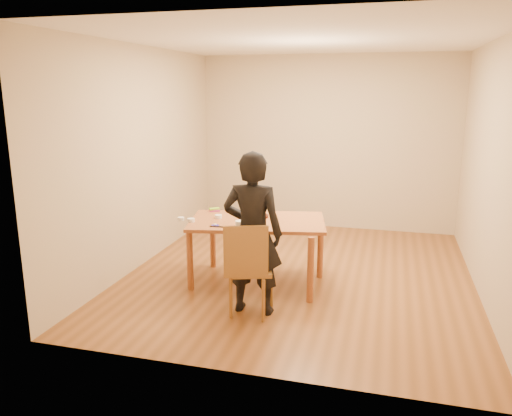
% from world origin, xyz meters
% --- Properties ---
extents(room_shell, '(4.00, 4.50, 2.70)m').
position_xyz_m(room_shell, '(0.00, 0.34, 1.35)').
color(room_shell, brown).
rests_on(room_shell, ground).
extents(dining_table, '(1.63, 1.16, 0.04)m').
position_xyz_m(dining_table, '(-0.42, -0.40, 0.73)').
color(dining_table, brown).
rests_on(dining_table, floor).
extents(dining_chair, '(0.48, 0.48, 0.04)m').
position_xyz_m(dining_chair, '(-0.27, -1.17, 0.45)').
color(dining_chair, brown).
rests_on(dining_chair, floor).
extents(cake_plate, '(0.27, 0.27, 0.02)m').
position_xyz_m(cake_plate, '(-0.46, -0.25, 0.76)').
color(cake_plate, '#B9220C').
rests_on(cake_plate, dining_table).
extents(cake, '(0.20, 0.20, 0.06)m').
position_xyz_m(cake, '(-0.46, -0.25, 0.80)').
color(cake, white).
rests_on(cake, cake_plate).
extents(frosting_dome, '(0.20, 0.20, 0.03)m').
position_xyz_m(frosting_dome, '(-0.46, -0.25, 0.85)').
color(frosting_dome, white).
rests_on(frosting_dome, cake).
extents(frosting_tub, '(0.10, 0.10, 0.09)m').
position_xyz_m(frosting_tub, '(-0.50, -0.79, 0.79)').
color(frosting_tub, white).
rests_on(frosting_tub, dining_table).
extents(frosting_lid, '(0.08, 0.08, 0.01)m').
position_xyz_m(frosting_lid, '(-0.79, -0.74, 0.75)').
color(frosting_lid, '#261AA9').
rests_on(frosting_lid, dining_table).
extents(frosting_dollop, '(0.04, 0.04, 0.02)m').
position_xyz_m(frosting_dollop, '(-0.79, -0.74, 0.76)').
color(frosting_dollop, white).
rests_on(frosting_dollop, frosting_lid).
extents(ramekin_green, '(0.08, 0.08, 0.04)m').
position_xyz_m(ramekin_green, '(-1.10, -0.66, 0.77)').
color(ramekin_green, white).
rests_on(ramekin_green, dining_table).
extents(ramekin_yellow, '(0.08, 0.08, 0.04)m').
position_xyz_m(ramekin_yellow, '(-0.87, -0.43, 0.77)').
color(ramekin_yellow, white).
rests_on(ramekin_yellow, dining_table).
extents(ramekin_multi, '(0.08, 0.08, 0.04)m').
position_xyz_m(ramekin_multi, '(-1.24, -0.63, 0.77)').
color(ramekin_multi, white).
rests_on(ramekin_multi, dining_table).
extents(candy_box_pink, '(0.14, 0.11, 0.02)m').
position_xyz_m(candy_box_pink, '(-1.02, -0.13, 0.76)').
color(candy_box_pink, '#C02D74').
rests_on(candy_box_pink, dining_table).
extents(candy_box_green, '(0.13, 0.12, 0.02)m').
position_xyz_m(candy_box_green, '(-1.03, -0.12, 0.78)').
color(candy_box_green, green).
rests_on(candy_box_green, candy_box_pink).
extents(spatula, '(0.18, 0.02, 0.01)m').
position_xyz_m(spatula, '(-0.75, -0.78, 0.75)').
color(spatula, black).
rests_on(spatula, dining_table).
extents(person, '(0.60, 0.40, 1.62)m').
position_xyz_m(person, '(-0.27, -1.13, 0.81)').
color(person, black).
rests_on(person, floor).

